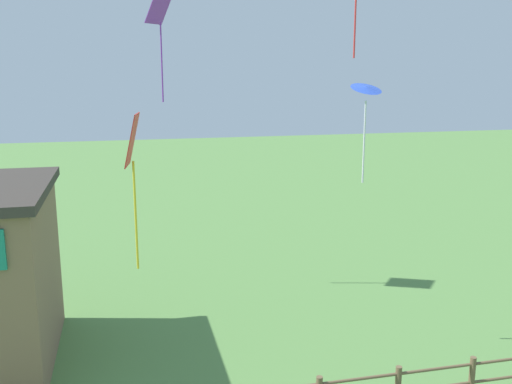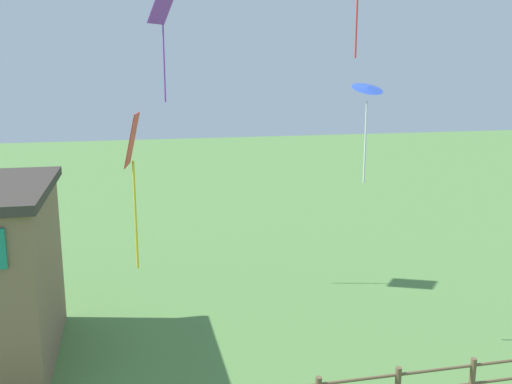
% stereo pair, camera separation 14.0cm
% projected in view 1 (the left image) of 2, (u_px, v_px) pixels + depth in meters
% --- Properties ---
extents(kite_purple_streamer, '(1.06, 1.10, 3.69)m').
position_uv_depth(kite_purple_streamer, '(160.00, 18.00, 18.68)').
color(kite_purple_streamer, purple).
extents(kite_blue_delta, '(0.96, 0.93, 2.69)m').
position_uv_depth(kite_blue_delta, '(366.00, 94.00, 14.90)').
color(kite_blue_delta, blue).
extents(kite_red_diamond, '(0.39, 0.85, 3.43)m').
position_uv_depth(kite_red_diamond, '(133.00, 159.00, 12.14)').
color(kite_red_diamond, red).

